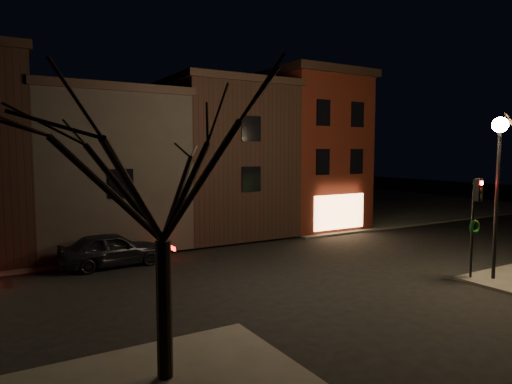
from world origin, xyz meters
TOP-DOWN VIEW (x-y plane):
  - ground at (0.00, 0.00)m, footprint 120.00×120.00m
  - sidewalk_far_right at (20.00, 20.00)m, footprint 30.00×30.00m
  - corner_building at (8.00, 9.47)m, footprint 6.50×8.50m
  - row_building_a at (1.50, 10.50)m, footprint 7.30×10.30m
  - row_building_b at (-5.75, 10.50)m, footprint 7.80×10.30m
  - street_lamp_near at (6.20, -6.00)m, footprint 0.60×0.60m
  - traffic_signal at (5.60, -5.51)m, footprint 0.58×0.38m
  - bare_tree_left at (-8.00, -7.00)m, footprint 5.60×5.60m
  - parked_car_a at (-6.50, 4.37)m, footprint 4.72×2.02m

SIDE VIEW (x-z plane):
  - ground at x=0.00m, z-range 0.00..0.00m
  - sidewalk_far_right at x=20.00m, z-range 0.00..0.12m
  - parked_car_a at x=-6.50m, z-range 0.00..1.59m
  - traffic_signal at x=5.60m, z-range 0.78..4.83m
  - row_building_b at x=-5.75m, z-range 0.13..8.53m
  - row_building_a at x=1.50m, z-range 0.13..9.53m
  - street_lamp_near at x=6.20m, z-range 1.94..8.42m
  - corner_building at x=8.00m, z-range 0.15..10.65m
  - bare_tree_left at x=-8.00m, z-range 1.68..9.18m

